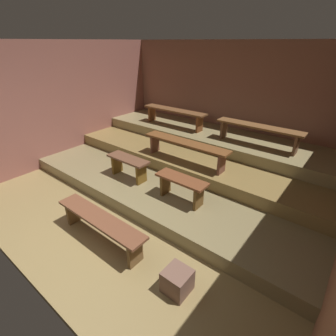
{
  "coord_description": "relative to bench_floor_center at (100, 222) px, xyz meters",
  "views": [
    {
      "loc": [
        2.6,
        -0.98,
        2.58
      ],
      "look_at": [
        0.11,
        2.15,
        0.55
      ],
      "focal_mm": 26.79,
      "sensor_mm": 36.0,
      "label": 1
    }
  ],
  "objects": [
    {
      "name": "bench_lower_right",
      "position": [
        0.48,
        1.26,
        0.2
      ],
      "size": [
        0.87,
        0.29,
        0.41
      ],
      "color": "brown",
      "rests_on": "platform_lower"
    },
    {
      "name": "bench_lower_left",
      "position": [
        -0.75,
        1.26,
        0.2
      ],
      "size": [
        0.87,
        0.29,
        0.41
      ],
      "color": "brown",
      "rests_on": "platform_lower"
    },
    {
      "name": "platform_lower",
      "position": [
        -0.14,
        2.3,
        -0.21
      ],
      "size": [
        5.61,
        3.43,
        0.23
      ],
      "primitive_type": "cube",
      "color": "olive",
      "rests_on": "ground"
    },
    {
      "name": "platform_upper",
      "position": [
        -0.14,
        3.37,
        0.26
      ],
      "size": [
        5.61,
        1.28,
        0.23
      ],
      "primitive_type": "cube",
      "color": "#8B7D53",
      "rests_on": "platform_middle"
    },
    {
      "name": "wall_left",
      "position": [
        -2.97,
        1.71,
        0.98
      ],
      "size": [
        0.06,
        5.41,
        2.61
      ],
      "primitive_type": "cube",
      "color": "#995B50",
      "rests_on": "ground"
    },
    {
      "name": "bench_floor_center",
      "position": [
        0.0,
        0.0,
        0.0
      ],
      "size": [
        1.6,
        0.29,
        0.41
      ],
      "color": "brown",
      "rests_on": "ground"
    },
    {
      "name": "platform_middle",
      "position": [
        -0.14,
        2.91,
        0.02
      ],
      "size": [
        5.61,
        2.21,
        0.23
      ],
      "primitive_type": "cube",
      "color": "olive",
      "rests_on": "platform_lower"
    },
    {
      "name": "wooden_crate_floor",
      "position": [
        1.33,
        0.02,
        -0.18
      ],
      "size": [
        0.29,
        0.29,
        0.29
      ],
      "primitive_type": "cube",
      "color": "brown",
      "rests_on": "ground"
    },
    {
      "name": "bench_upper_right",
      "position": [
        0.9,
        3.23,
        0.7
      ],
      "size": [
        1.7,
        0.29,
        0.41
      ],
      "color": "brown",
      "rests_on": "platform_upper"
    },
    {
      "name": "wall_back",
      "position": [
        -0.14,
        4.04,
        0.98
      ],
      "size": [
        6.41,
        0.06,
        2.61
      ],
      "primitive_type": "cube",
      "color": "#8A5A4A",
      "rests_on": "ground"
    },
    {
      "name": "ground",
      "position": [
        -0.14,
        1.71,
        -0.36
      ],
      "size": [
        6.41,
        5.41,
        0.08
      ],
      "primitive_type": "cube",
      "color": "olive"
    },
    {
      "name": "bench_middle_center",
      "position": [
        -0.05,
        2.12,
        0.47
      ],
      "size": [
        1.8,
        0.29,
        0.41
      ],
      "color": "brown",
      "rests_on": "platform_middle"
    },
    {
      "name": "bench_upper_left",
      "position": [
        -1.18,
        3.23,
        0.7
      ],
      "size": [
        1.7,
        0.29,
        0.41
      ],
      "color": "brown",
      "rests_on": "platform_upper"
    }
  ]
}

